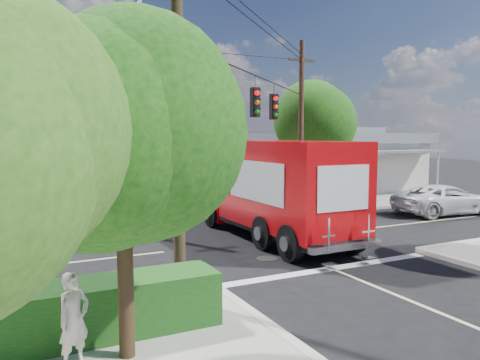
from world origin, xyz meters
TOP-DOWN VIEW (x-y plane):
  - ground at (0.00, 0.00)m, footprint 120.00×120.00m
  - sidewalk_ne at (10.88, 10.88)m, footprint 14.12×14.12m
  - road_markings at (0.00, -1.47)m, footprint 32.00×32.00m
  - building_ne at (12.50, 11.97)m, footprint 11.80×10.20m
  - radio_tower at (0.50, 20.00)m, footprint 0.80×0.80m
  - tree_sw_front at (-6.99, -7.54)m, footprint 3.88×3.78m
  - tree_ne_front at (7.21, 6.76)m, footprint 4.21×4.14m
  - tree_ne_back at (9.81, 8.96)m, footprint 3.77×3.66m
  - palm_nw_front at (-7.50, 7.50)m, footprint 3.01×3.08m
  - utility_poles at (-1.58, 1.60)m, footprint 12.00×10.68m
  - picket_fence at (-7.80, -5.60)m, footprint 5.94×0.06m
  - hedge_sw at (-8.00, -6.40)m, footprint 6.20×1.20m
  - vending_boxes at (6.50, 6.20)m, footprint 1.90×0.50m
  - delivery_truck at (0.58, -0.02)m, footprint 2.91×9.00m
  - parked_car at (11.49, 1.15)m, footprint 5.73×3.08m
  - pedestrian at (-7.89, -7.51)m, footprint 0.72×0.65m

SIDE VIEW (x-z plane):
  - ground at x=0.00m, z-range 0.00..0.00m
  - road_markings at x=0.00m, z-range 0.00..0.01m
  - sidewalk_ne at x=10.88m, z-range 0.00..0.14m
  - picket_fence at x=-7.80m, z-range 0.18..1.18m
  - hedge_sw at x=-8.00m, z-range 0.14..1.24m
  - vending_boxes at x=6.50m, z-range 0.14..1.24m
  - parked_car at x=11.49m, z-range 0.00..1.53m
  - pedestrian at x=-7.89m, z-range 0.14..1.79m
  - delivery_truck at x=0.58m, z-range 0.03..3.91m
  - building_ne at x=12.50m, z-range 0.07..4.57m
  - tree_ne_back at x=9.81m, z-range 1.27..7.10m
  - tree_sw_front at x=-6.99m, z-range 1.32..7.35m
  - utility_poles at x=-1.58m, z-range 0.17..9.17m
  - tree_ne_front at x=7.21m, z-range 1.44..8.09m
  - palm_nw_front at x=-7.50m, z-range 2.25..7.84m
  - radio_tower at x=0.50m, z-range -2.86..14.14m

